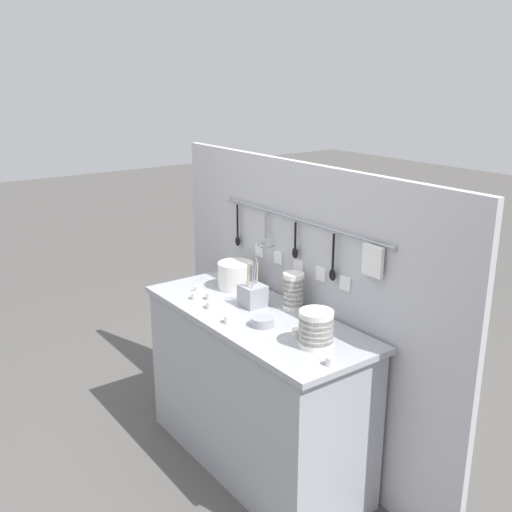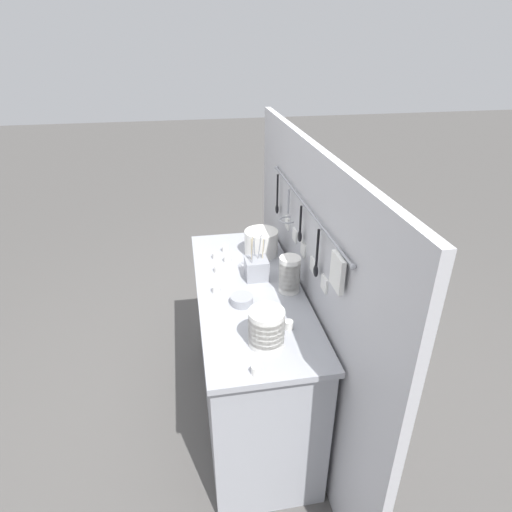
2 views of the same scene
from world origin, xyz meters
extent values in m
plane|color=#514F4C|center=(0.00, 0.00, 0.00)|extent=(20.00, 20.00, 0.00)
cube|color=#9EA0A8|center=(0.00, 0.00, 0.87)|extent=(1.40, 0.56, 0.03)
cube|color=#9EA0A8|center=(0.00, 0.00, 0.43)|extent=(1.35, 0.53, 0.85)
cube|color=#B2B2B7|center=(0.00, 0.31, 0.82)|extent=(2.20, 0.04, 1.64)
cylinder|color=#93969E|center=(0.00, 0.28, 1.34)|extent=(1.29, 0.01, 0.01)
sphere|color=#93969E|center=(-0.64, 0.28, 1.34)|extent=(0.02, 0.02, 0.02)
sphere|color=#93969E|center=(0.64, 0.28, 1.34)|extent=(0.02, 0.02, 0.02)
cylinder|color=black|center=(-0.55, 0.27, 1.23)|extent=(0.01, 0.01, 0.20)
ellipsoid|color=black|center=(-0.55, 0.27, 1.10)|extent=(0.04, 0.02, 0.06)
cylinder|color=#93969E|center=(-0.55, 0.28, 1.33)|extent=(0.00, 0.01, 0.02)
cylinder|color=#93969E|center=(-0.27, 0.27, 1.26)|extent=(0.01, 0.01, 0.14)
torus|color=#93969E|center=(-0.27, 0.27, 1.14)|extent=(0.10, 0.10, 0.01)
cylinder|color=#93969E|center=(-0.27, 0.28, 1.33)|extent=(0.01, 0.01, 0.02)
cylinder|color=black|center=(-0.01, 0.27, 1.26)|extent=(0.01, 0.01, 0.14)
ellipsoid|color=black|center=(-0.01, 0.27, 1.16)|extent=(0.04, 0.02, 0.06)
cylinder|color=#93969E|center=(-0.01, 0.28, 1.33)|extent=(0.01, 0.01, 0.02)
cylinder|color=black|center=(0.28, 0.27, 1.24)|extent=(0.01, 0.01, 0.19)
ellipsoid|color=black|center=(0.28, 0.27, 1.12)|extent=(0.04, 0.02, 0.06)
cylinder|color=#93969E|center=(0.28, 0.28, 1.33)|extent=(0.01, 0.01, 0.02)
cube|color=silver|center=(0.54, 0.27, 1.26)|extent=(0.12, 0.02, 0.15)
cylinder|color=#93969E|center=(0.54, 0.28, 1.33)|extent=(0.00, 0.01, 0.02)
cube|color=white|center=(-0.35, 0.29, 1.09)|extent=(0.07, 0.01, 0.07)
cube|color=white|center=(-0.18, 0.29, 1.09)|extent=(0.07, 0.01, 0.07)
cube|color=white|center=(0.00, 0.29, 1.09)|extent=(0.07, 0.01, 0.07)
cube|color=white|center=(0.18, 0.29, 1.09)|extent=(0.07, 0.01, 0.07)
cube|color=white|center=(0.35, 0.29, 1.09)|extent=(0.07, 0.01, 0.07)
cylinder|color=silver|center=(0.06, 0.20, 0.91)|extent=(0.11, 0.11, 0.05)
cylinder|color=silver|center=(0.06, 0.20, 0.93)|extent=(0.11, 0.11, 0.05)
cylinder|color=silver|center=(0.06, 0.20, 0.96)|extent=(0.11, 0.11, 0.05)
cylinder|color=silver|center=(0.06, 0.20, 0.98)|extent=(0.11, 0.11, 0.05)
cylinder|color=silver|center=(0.06, 0.20, 1.01)|extent=(0.11, 0.11, 0.05)
cylinder|color=silver|center=(0.06, 0.20, 1.03)|extent=(0.11, 0.11, 0.05)
cylinder|color=silver|center=(0.06, 0.20, 1.06)|extent=(0.11, 0.11, 0.05)
cylinder|color=silver|center=(0.47, 0.00, 0.91)|extent=(0.16, 0.16, 0.05)
cylinder|color=silver|center=(0.47, 0.00, 0.93)|extent=(0.16, 0.16, 0.05)
cylinder|color=silver|center=(0.47, 0.00, 0.96)|extent=(0.16, 0.16, 0.05)
cylinder|color=silver|center=(0.47, 0.00, 0.98)|extent=(0.16, 0.16, 0.05)
cylinder|color=silver|center=(0.47, 0.00, 1.01)|extent=(0.16, 0.16, 0.05)
cylinder|color=silver|center=(0.47, 0.00, 1.03)|extent=(0.16, 0.16, 0.05)
cylinder|color=silver|center=(-0.38, 0.14, 0.89)|extent=(0.20, 0.20, 0.01)
cylinder|color=silver|center=(-0.38, 0.14, 0.90)|extent=(0.20, 0.20, 0.01)
cylinder|color=silver|center=(-0.38, 0.14, 0.91)|extent=(0.20, 0.20, 0.01)
cylinder|color=silver|center=(-0.38, 0.14, 0.92)|extent=(0.20, 0.20, 0.01)
cylinder|color=silver|center=(-0.38, 0.14, 0.93)|extent=(0.20, 0.20, 0.01)
cylinder|color=silver|center=(-0.38, 0.14, 0.94)|extent=(0.20, 0.20, 0.01)
cylinder|color=silver|center=(-0.38, 0.14, 0.95)|extent=(0.20, 0.20, 0.01)
cylinder|color=silver|center=(-0.38, 0.14, 0.97)|extent=(0.20, 0.20, 0.01)
cylinder|color=silver|center=(-0.38, 0.14, 0.98)|extent=(0.20, 0.20, 0.01)
cylinder|color=silver|center=(-0.38, 0.14, 0.99)|extent=(0.20, 0.20, 0.01)
cylinder|color=silver|center=(-0.38, 0.14, 1.00)|extent=(0.20, 0.20, 0.01)
cylinder|color=silver|center=(-0.38, 0.14, 1.01)|extent=(0.20, 0.20, 0.01)
cylinder|color=silver|center=(-0.38, 0.14, 1.02)|extent=(0.20, 0.20, 0.01)
cylinder|color=silver|center=(-0.38, 0.14, 1.03)|extent=(0.20, 0.20, 0.01)
cylinder|color=#93969E|center=(0.14, -0.06, 0.91)|extent=(0.11, 0.11, 0.04)
cube|color=#93969E|center=(-0.10, 0.06, 0.94)|extent=(0.12, 0.12, 0.11)
cylinder|color=#C6B793|center=(-0.11, 0.09, 1.03)|extent=(0.01, 0.01, 0.17)
cylinder|color=#93969E|center=(-0.06, 0.03, 1.03)|extent=(0.01, 0.02, 0.19)
cylinder|color=#C6B793|center=(-0.11, 0.03, 1.04)|extent=(0.02, 0.02, 0.20)
cylinder|color=#93969E|center=(-0.10, 0.07, 1.04)|extent=(0.01, 0.03, 0.20)
cylinder|color=#93969E|center=(-0.12, 0.10, 1.02)|extent=(0.01, 0.02, 0.16)
cylinder|color=#93969E|center=(-0.14, 0.05, 1.03)|extent=(0.03, 0.02, 0.17)
cylinder|color=#C6B793|center=(-0.10, 0.03, 1.04)|extent=(0.02, 0.01, 0.19)
cylinder|color=silver|center=(-0.20, -0.15, 0.90)|extent=(0.04, 0.04, 0.04)
cylinder|color=silver|center=(-0.31, -0.08, 0.90)|extent=(0.04, 0.04, 0.04)
cylinder|color=silver|center=(0.02, -0.18, 0.90)|extent=(0.04, 0.04, 0.04)
cylinder|color=silver|center=(0.64, -0.08, 0.90)|extent=(0.04, 0.04, 0.04)
cylinder|color=silver|center=(0.38, 0.12, 0.90)|extent=(0.04, 0.04, 0.04)
cylinder|color=silver|center=(-0.36, -0.14, 0.90)|extent=(0.04, 0.04, 0.04)
cylinder|color=silver|center=(0.34, -0.01, 0.90)|extent=(0.04, 0.04, 0.04)
cylinder|color=silver|center=(-0.44, -0.08, 0.90)|extent=(0.04, 0.04, 0.04)
camera|label=1|loc=(2.31, -1.68, 2.08)|focal=42.00mm
camera|label=2|loc=(1.92, -0.30, 2.10)|focal=30.00mm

